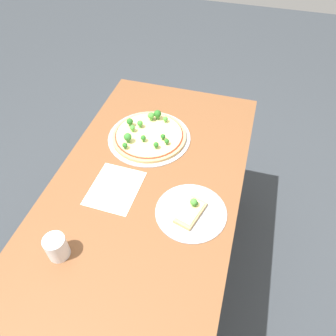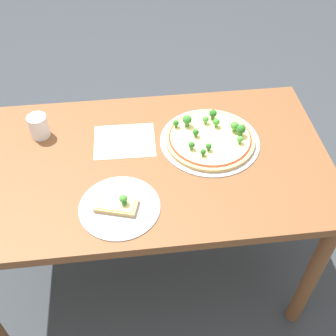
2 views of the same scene
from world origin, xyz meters
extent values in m
plane|color=#33383D|center=(0.00, 0.00, 0.00)|extent=(8.00, 8.00, 0.00)
cube|color=brown|center=(0.00, 0.00, 0.75)|extent=(1.39, 0.76, 0.04)
cylinder|color=brown|center=(0.63, -0.32, 0.36)|extent=(0.06, 0.06, 0.73)
cylinder|color=brown|center=(-0.63, 0.32, 0.36)|extent=(0.06, 0.06, 0.73)
cylinder|color=brown|center=(0.63, 0.32, 0.36)|extent=(0.06, 0.06, 0.73)
cylinder|color=#A3A3A8|center=(0.27, 0.07, 0.77)|extent=(0.38, 0.38, 0.00)
cylinder|color=tan|center=(0.27, 0.07, 0.77)|extent=(0.34, 0.34, 0.01)
cylinder|color=#A82D1E|center=(0.27, 0.07, 0.78)|extent=(0.31, 0.31, 0.00)
cylinder|color=#EFD684|center=(0.27, 0.07, 0.79)|extent=(0.30, 0.30, 0.00)
sphere|color=#337A2D|center=(0.19, 0.14, 0.82)|extent=(0.04, 0.04, 0.04)
cylinder|color=#3F8136|center=(0.19, 0.14, 0.80)|extent=(0.02, 0.02, 0.02)
sphere|color=#3D8933|center=(0.30, 0.13, 0.81)|extent=(0.03, 0.03, 0.03)
cylinder|color=#488E3A|center=(0.30, 0.13, 0.79)|extent=(0.01, 0.01, 0.01)
sphere|color=#286B23|center=(0.25, 0.00, 0.81)|extent=(0.02, 0.02, 0.02)
cylinder|color=#37742D|center=(0.25, 0.00, 0.79)|extent=(0.01, 0.01, 0.01)
sphere|color=#286B23|center=(0.22, -0.03, 0.81)|extent=(0.02, 0.02, 0.02)
cylinder|color=#37742D|center=(0.22, -0.03, 0.79)|extent=(0.01, 0.01, 0.01)
sphere|color=#286B23|center=(0.38, 0.07, 0.82)|extent=(0.04, 0.04, 0.04)
cylinder|color=#37742D|center=(0.38, 0.07, 0.80)|extent=(0.02, 0.02, 0.02)
sphere|color=#479338|center=(0.37, 0.02, 0.81)|extent=(0.02, 0.02, 0.02)
cylinder|color=#51973E|center=(0.37, 0.02, 0.79)|extent=(0.01, 0.01, 0.01)
sphere|color=#479338|center=(0.37, 0.09, 0.82)|extent=(0.03, 0.03, 0.03)
cylinder|color=#51973E|center=(0.37, 0.09, 0.79)|extent=(0.01, 0.01, 0.01)
sphere|color=#286B23|center=(0.30, 0.18, 0.81)|extent=(0.03, 0.03, 0.03)
cylinder|color=#37742D|center=(0.30, 0.18, 0.79)|extent=(0.01, 0.01, 0.01)
sphere|color=#286B23|center=(0.21, 0.08, 0.81)|extent=(0.02, 0.02, 0.02)
cylinder|color=#37742D|center=(0.21, 0.08, 0.79)|extent=(0.01, 0.01, 0.01)
sphere|color=#286B23|center=(0.15, 0.14, 0.81)|extent=(0.02, 0.02, 0.02)
cylinder|color=#37742D|center=(0.15, 0.14, 0.79)|extent=(0.01, 0.01, 0.01)
sphere|color=#479338|center=(0.26, 0.15, 0.81)|extent=(0.02, 0.02, 0.02)
cylinder|color=#51973E|center=(0.26, 0.15, 0.79)|extent=(0.01, 0.01, 0.01)
sphere|color=#286B23|center=(0.19, 0.01, 0.81)|extent=(0.02, 0.02, 0.02)
cylinder|color=#37742D|center=(0.19, 0.01, 0.79)|extent=(0.01, 0.01, 0.01)
cylinder|color=#A3A3A8|center=(-0.08, -0.21, 0.77)|extent=(0.27, 0.27, 0.00)
cube|color=tan|center=(-0.09, -0.21, 0.78)|extent=(0.15, 0.11, 0.02)
cube|color=#EFD684|center=(-0.09, -0.21, 0.79)|extent=(0.13, 0.09, 0.00)
sphere|color=#286B23|center=(-0.07, -0.22, 0.80)|extent=(0.02, 0.02, 0.02)
cylinder|color=#37742D|center=(-0.07, -0.22, 0.79)|extent=(0.01, 0.01, 0.01)
sphere|color=#479338|center=(-0.07, -0.21, 0.81)|extent=(0.03, 0.03, 0.03)
cylinder|color=#51973E|center=(-0.07, -0.21, 0.79)|extent=(0.01, 0.01, 0.01)
cylinder|color=white|center=(-0.37, 0.18, 0.81)|extent=(0.07, 0.07, 0.09)
cube|color=white|center=(-0.05, 0.11, 0.76)|extent=(0.24, 0.19, 0.00)
camera|label=1|loc=(-0.79, -0.32, 1.79)|focal=35.00mm
camera|label=2|loc=(-0.03, -1.08, 1.86)|focal=45.00mm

